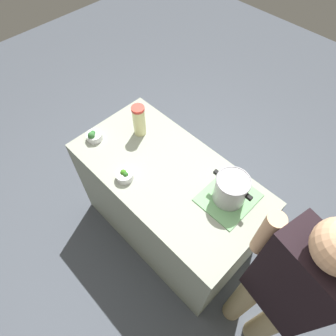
{
  "coord_description": "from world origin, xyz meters",
  "views": [
    {
      "loc": [
        0.8,
        -0.79,
        2.53
      ],
      "look_at": [
        0.0,
        0.0,
        0.95
      ],
      "focal_mm": 31.12,
      "sensor_mm": 36.0,
      "label": 1
    }
  ],
  "objects_px": {
    "cooking_pot": "(231,189)",
    "lemonade_pitcher": "(139,120)",
    "broccoli_bowl_center": "(94,136)",
    "person_cook": "(279,293)",
    "broccoli_bowl_front": "(124,175)"
  },
  "relations": [
    {
      "from": "cooking_pot",
      "to": "broccoli_bowl_front",
      "type": "relative_size",
      "value": 2.41
    },
    {
      "from": "lemonade_pitcher",
      "to": "person_cook",
      "type": "xyz_separation_m",
      "value": [
        1.36,
        -0.25,
        -0.09
      ]
    },
    {
      "from": "broccoli_bowl_front",
      "to": "person_cook",
      "type": "height_order",
      "value": "person_cook"
    },
    {
      "from": "cooking_pot",
      "to": "broccoli_bowl_center",
      "type": "height_order",
      "value": "cooking_pot"
    },
    {
      "from": "cooking_pot",
      "to": "person_cook",
      "type": "distance_m",
      "value": 0.61
    },
    {
      "from": "person_cook",
      "to": "broccoli_bowl_front",
      "type": "bearing_deg",
      "value": -175.17
    },
    {
      "from": "person_cook",
      "to": "cooking_pot",
      "type": "bearing_deg",
      "value": 153.12
    },
    {
      "from": "lemonade_pitcher",
      "to": "cooking_pot",
      "type": "bearing_deg",
      "value": 1.76
    },
    {
      "from": "cooking_pot",
      "to": "broccoli_bowl_center",
      "type": "bearing_deg",
      "value": -162.88
    },
    {
      "from": "cooking_pot",
      "to": "lemonade_pitcher",
      "type": "xyz_separation_m",
      "value": [
        -0.82,
        -0.03,
        0.02
      ]
    },
    {
      "from": "broccoli_bowl_front",
      "to": "person_cook",
      "type": "relative_size",
      "value": 0.07
    },
    {
      "from": "broccoli_bowl_front",
      "to": "lemonade_pitcher",
      "type": "bearing_deg",
      "value": 124.24
    },
    {
      "from": "lemonade_pitcher",
      "to": "person_cook",
      "type": "height_order",
      "value": "person_cook"
    },
    {
      "from": "broccoli_bowl_center",
      "to": "person_cook",
      "type": "bearing_deg",
      "value": 1.25
    },
    {
      "from": "lemonade_pitcher",
      "to": "person_cook",
      "type": "bearing_deg",
      "value": -10.44
    }
  ]
}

